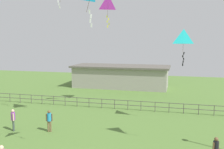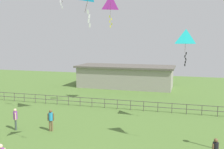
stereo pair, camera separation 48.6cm
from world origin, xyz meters
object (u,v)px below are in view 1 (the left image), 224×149
person_0 (216,149)px  person_5 (13,119)px  person_1 (49,119)px  kite_2 (108,3)px  kite_1 (184,39)px

person_0 → person_5: 13.97m
person_1 → person_5: size_ratio=0.99×
person_5 → kite_2: (5.43, 6.90, 9.08)m
person_0 → person_1: person_1 is taller
person_0 → kite_1: size_ratio=0.58×
kite_2 → kite_1: bearing=-17.5°
person_1 → kite_2: bearing=66.8°
person_1 → person_5: bearing=-169.7°
person_5 → kite_2: kite_2 is taller
kite_1 → kite_2: 7.65m
kite_1 → kite_2: bearing=162.5°
kite_1 → kite_2: size_ratio=0.93×
person_1 → person_5: person_5 is taller
kite_2 → person_5: bearing=-128.2°
kite_2 → person_0: bearing=-46.9°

